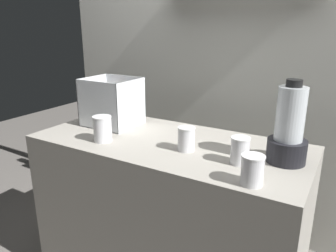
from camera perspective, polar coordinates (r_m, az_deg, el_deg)
name	(u,v)px	position (r m, az deg, el deg)	size (l,w,h in m)	color
counter	(168,217)	(1.85, 0.00, -15.89)	(1.40, 0.64, 0.90)	#9E998E
back_wall_unit	(226,57)	(2.25, 10.25, 12.04)	(2.60, 0.24, 2.50)	silver
carrot_display_bin	(113,111)	(1.91, -9.67, 2.73)	(0.29, 0.26, 0.28)	white
blender_pitcher	(289,131)	(1.44, 20.64, -0.80)	(0.17, 0.17, 0.36)	black
juice_cup_mango_far_left	(103,131)	(1.66, -11.52, -0.80)	(0.10, 0.10, 0.13)	white
juice_cup_orange_left	(186,140)	(1.51, 3.27, -2.54)	(0.08, 0.08, 0.11)	white
juice_cup_orange_middle	(240,152)	(1.40, 12.63, -4.60)	(0.08, 0.08, 0.12)	white
juice_cup_pomegranate_right	(252,172)	(1.23, 14.71, -7.91)	(0.09, 0.09, 0.12)	white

